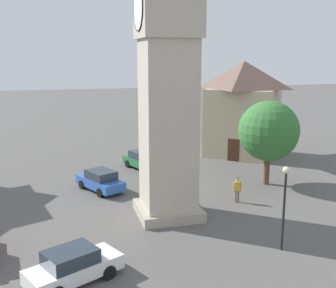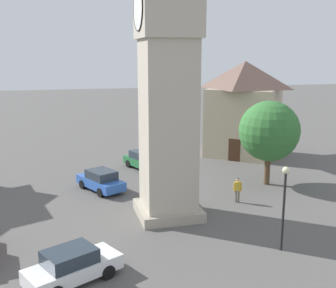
% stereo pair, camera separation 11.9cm
% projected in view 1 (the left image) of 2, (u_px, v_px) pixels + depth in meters
% --- Properties ---
extents(ground_plane, '(200.00, 200.00, 0.00)m').
position_uv_depth(ground_plane, '(168.00, 215.00, 25.22)').
color(ground_plane, '#565451').
extents(clock_tower, '(4.49, 4.49, 19.52)m').
position_uv_depth(clock_tower, '(168.00, 23.00, 22.81)').
color(clock_tower, '#A59C89').
rests_on(clock_tower, ground).
extents(car_red_corner, '(4.45, 3.35, 1.53)m').
position_uv_depth(car_red_corner, '(100.00, 180.00, 29.62)').
color(car_red_corner, '#2D5BB7').
rests_on(car_red_corner, ground).
extents(car_white_side, '(3.35, 4.45, 1.53)m').
position_uv_depth(car_white_side, '(73.00, 266.00, 17.58)').
color(car_white_side, white).
rests_on(car_white_side, ground).
extents(car_black_far, '(4.46, 3.11, 1.53)m').
position_uv_depth(car_black_far, '(143.00, 160.00, 35.35)').
color(car_black_far, '#236B38').
rests_on(car_black_far, ground).
extents(pedestrian, '(0.33, 0.53, 1.69)m').
position_uv_depth(pedestrian, '(237.00, 188.00, 27.22)').
color(pedestrian, '#706656').
rests_on(pedestrian, ground).
extents(tree, '(4.51, 4.51, 6.39)m').
position_uv_depth(tree, '(269.00, 131.00, 30.42)').
color(tree, brown).
rests_on(tree, ground).
extents(building_terrace_right, '(8.85, 8.91, 9.12)m').
position_uv_depth(building_terrace_right, '(243.00, 108.00, 39.66)').
color(building_terrace_right, tan).
rests_on(building_terrace_right, ground).
extents(lamp_post, '(0.36, 0.36, 4.36)m').
position_uv_depth(lamp_post, '(285.00, 194.00, 20.05)').
color(lamp_post, black).
rests_on(lamp_post, ground).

